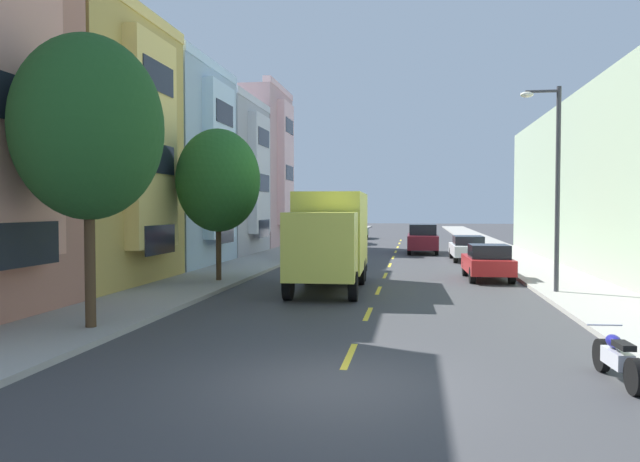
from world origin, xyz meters
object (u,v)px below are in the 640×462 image
Objects in this scene: street_lamp at (553,174)px; parked_motorcycle at (617,359)px; street_tree_second at (218,181)px; parked_sedan_white at (468,248)px; parked_suv_silver at (348,232)px; parked_wagon_forest at (358,230)px; delivery_box_truck at (331,235)px; street_tree_nearest at (88,128)px; parked_wagon_orange at (315,247)px; parked_hatchback_red at (488,262)px; moving_burgundy_sedan at (423,238)px.

parked_motorcycle is (-1.20, -10.83, -3.77)m from street_lamp.
parked_sedan_white is at bearing 48.90° from street_tree_second.
parked_suv_silver is 1.02× the size of parked_wagon_forest.
delivery_box_truck is at bearing 174.61° from street_lamp.
street_tree_nearest reaches higher than street_tree_second.
parked_wagon_orange is (2.07, 20.72, -4.10)m from street_tree_nearest.
parked_wagon_forest is at bearing 93.71° from delivery_box_truck.
parked_hatchback_red is (8.53, -33.90, -0.05)m from parked_wagon_forest.
street_tree_nearest is at bearing -95.70° from parked_wagon_orange.
parked_wagon_orange is at bearing 79.32° from street_tree_second.
moving_burgundy_sedan is at bearing 114.11° from parked_sedan_white.
street_lamp is (12.35, -1.45, 0.09)m from street_tree_second.
moving_burgundy_sedan is at bearing 47.78° from parked_wagon_orange.
parked_sedan_white is (-0.03, 9.39, -0.01)m from parked_hatchback_red.
street_lamp is at bearing -68.86° from parked_hatchback_red.
street_tree_nearest is 1.45× the size of moving_burgundy_sedan.
parked_wagon_orange is at bearing 129.61° from street_lamp.
street_tree_nearest is 46.71m from parked_wagon_forest.
street_lamp is at bearing -5.39° from delivery_box_truck.
street_tree_nearest reaches higher than parked_wagon_forest.
delivery_box_truck is 28.48m from parked_suv_silver.
parked_wagon_forest is at bearing 87.33° from street_tree_nearest.
parked_wagon_orange and parked_hatchback_red have the same top height.
street_lamp is 5.73m from parked_hatchback_red.
parked_suv_silver is (2.13, 37.38, -3.92)m from street_tree_nearest.
delivery_box_truck is at bearing -101.07° from moving_burgundy_sedan.
street_tree_second is at bearing 90.00° from street_tree_nearest.
delivery_box_truck reaches higher than parked_sedan_white.
street_tree_second is 1.26× the size of parked_wagon_orange.
moving_burgundy_sedan is (-2.46, 5.50, 0.24)m from parked_sedan_white.
parked_suv_silver reaches higher than parked_hatchback_red.
street_tree_nearest is 1.44× the size of parked_suv_silver.
parked_wagon_orange is (-2.52, 11.69, -1.19)m from delivery_box_truck.
parked_suv_silver is at bearing 109.04° from parked_hatchback_red.
delivery_box_truck is (4.59, 9.02, -2.91)m from street_tree_nearest.
street_tree_second is (0.00, 9.75, -0.82)m from street_tree_nearest.
street_lamp is 1.54× the size of parked_sedan_white.
street_tree_second is 2.91× the size of parked_motorcycle.
street_tree_second reaches higher than parked_wagon_orange.
street_tree_nearest is at bearing -106.62° from moving_burgundy_sedan.
street_tree_nearest is 17.02m from parked_hatchback_red.
delivery_box_truck is at bearing -77.82° from parked_wagon_orange.
parked_suv_silver is at bearing 94.96° from delivery_box_truck.
parked_suv_silver is 1.07× the size of parked_sedan_white.
street_tree_second is 1.48× the size of parked_hatchback_red.
parked_wagon_forest is (2.16, 46.48, -4.10)m from street_tree_nearest.
parked_motorcycle is (0.46, -15.12, -0.35)m from parked_hatchback_red.
delivery_box_truck is 1.60× the size of parked_wagon_forest.
moving_burgundy_sedan is 2.34× the size of parked_motorcycle.
parked_sedan_white is 0.94× the size of moving_burgundy_sedan.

